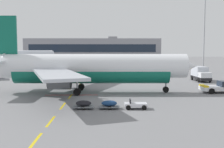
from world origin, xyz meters
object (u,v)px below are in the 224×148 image
object	(u,v)px
airliner_foreground	(88,68)
fuel_service_truck	(201,74)
airliner_far_center	(27,56)
baggage_train	(109,104)
apron_light_mast_far	(205,11)
pushback_tug	(221,87)

from	to	relation	value
airliner_foreground	fuel_service_truck	world-z (taller)	airliner_foreground
airliner_foreground	airliner_far_center	xyz separation A→B (m)	(-33.46, 82.33, 0.16)
baggage_train	apron_light_mast_far	xyz separation A→B (m)	(28.52, 50.22, 17.62)
baggage_train	airliner_foreground	bearing A→B (deg)	105.33
airliner_far_center	apron_light_mast_far	world-z (taller)	apron_light_mast_far
baggage_train	airliner_far_center	bearing A→B (deg)	111.27
airliner_foreground	pushback_tug	bearing A→B (deg)	-0.93
pushback_tug	fuel_service_truck	bearing A→B (deg)	82.59
pushback_tug	fuel_service_truck	size ratio (longest dim) A/B	0.87
fuel_service_truck	airliner_foreground	bearing A→B (deg)	-146.08
airliner_foreground	airliner_far_center	distance (m)	88.87
airliner_foreground	baggage_train	distance (m)	13.09
pushback_tug	airliner_far_center	size ratio (longest dim) A/B	0.18
fuel_service_truck	baggage_train	bearing A→B (deg)	-125.78
airliner_foreground	pushback_tug	distance (m)	21.64
airliner_far_center	baggage_train	distance (m)	101.49
airliner_foreground	apron_light_mast_far	xyz separation A→B (m)	(31.86, 38.04, 14.20)
airliner_far_center	fuel_service_truck	world-z (taller)	airliner_far_center
airliner_foreground	apron_light_mast_far	size ratio (longest dim) A/B	1.16
airliner_far_center	pushback_tug	bearing A→B (deg)	-56.43
fuel_service_truck	apron_light_mast_far	distance (m)	28.91
pushback_tug	apron_light_mast_far	distance (m)	43.36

